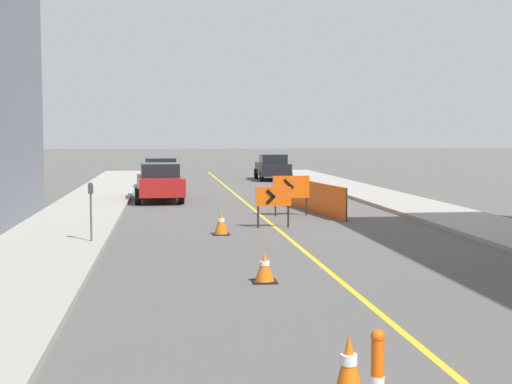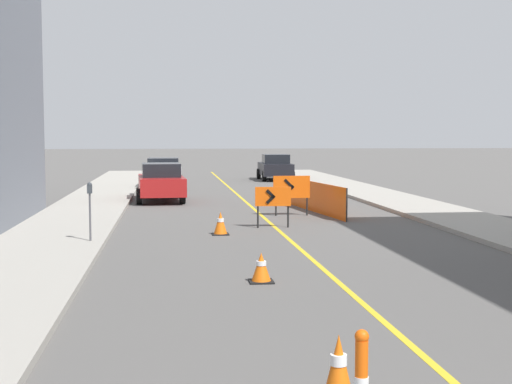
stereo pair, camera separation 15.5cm
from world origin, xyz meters
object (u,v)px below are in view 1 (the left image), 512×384
object	(u,v)px
traffic_cone_second	(349,369)
arrow_barricade_secondary	(291,188)
parked_car_curb_near	(160,182)
parked_car_curb_far	(273,167)
traffic_cone_fourth	(221,223)
parked_car_curb_mid	(162,173)
traffic_cone_third	(265,268)
parking_meter_near_curb	(91,200)
arrow_barricade_primary	(273,198)

from	to	relation	value
traffic_cone_second	arrow_barricade_secondary	world-z (taller)	arrow_barricade_secondary
parked_car_curb_near	parked_car_curb_far	size ratio (longest dim) A/B	1.01
traffic_cone_second	parked_car_curb_far	distance (m)	36.62
parked_car_curb_far	traffic_cone_fourth	bearing A→B (deg)	-100.02
parked_car_curb_near	parked_car_curb_mid	bearing A→B (deg)	86.28
traffic_cone_second	parked_car_curb_mid	size ratio (longest dim) A/B	0.17
traffic_cone_third	parking_meter_near_curb	size ratio (longest dim) A/B	0.39
arrow_barricade_primary	parked_car_curb_near	bearing A→B (deg)	115.26
traffic_cone_second	arrow_barricade_primary	distance (m)	13.95
traffic_cone_second	traffic_cone_fourth	size ratio (longest dim) A/B	1.14
traffic_cone_second	arrow_barricade_primary	world-z (taller)	arrow_barricade_primary
parked_car_curb_near	parking_meter_near_curb	bearing A→B (deg)	-100.97
traffic_cone_second	traffic_cone_third	size ratio (longest dim) A/B	1.29
traffic_cone_third	traffic_cone_fourth	size ratio (longest dim) A/B	0.88
parked_car_curb_mid	parked_car_curb_far	bearing A→B (deg)	44.56
arrow_barricade_secondary	parked_car_curb_near	world-z (taller)	parked_car_curb_near
traffic_cone_fourth	arrow_barricade_primary	world-z (taller)	arrow_barricade_primary
arrow_barricade_primary	parked_car_curb_far	bearing A→B (deg)	85.94
parked_car_curb_far	traffic_cone_second	bearing A→B (deg)	-95.44
traffic_cone_fourth	parked_car_curb_mid	xyz separation A→B (m)	(-1.69, 17.46, 0.49)
arrow_barricade_secondary	parked_car_curb_far	size ratio (longest dim) A/B	0.31
traffic_cone_fourth	traffic_cone_second	bearing A→B (deg)	-88.58
traffic_cone_fourth	parked_car_curb_far	size ratio (longest dim) A/B	0.15
arrow_barricade_primary	arrow_barricade_secondary	xyz separation A→B (m)	(1.09, 3.07, 0.07)
traffic_cone_fourth	parked_car_curb_near	world-z (taller)	parked_car_curb_near
arrow_barricade_secondary	parked_car_curb_mid	xyz separation A→B (m)	(-4.43, 13.07, -0.14)
parking_meter_near_curb	traffic_cone_second	bearing A→B (deg)	-71.52
traffic_cone_third	parked_car_curb_mid	world-z (taller)	parked_car_curb_mid
parked_car_curb_near	arrow_barricade_primary	bearing A→B (deg)	-72.64
parked_car_curb_mid	parking_meter_near_curb	xyz separation A→B (m)	(-1.65, -19.09, 0.35)
traffic_cone_second	parked_car_curb_far	xyz separation A→B (m)	(4.75, 36.30, 0.44)
arrow_barricade_secondary	parked_car_curb_near	distance (m)	7.42
arrow_barricade_secondary	parked_car_curb_far	distance (m)	19.50
parked_car_curb_far	parked_car_curb_near	bearing A→B (deg)	-114.82
parked_car_curb_far	arrow_barricade_primary	bearing A→B (deg)	-96.62
traffic_cone_fourth	parked_car_curb_mid	world-z (taller)	parked_car_curb_mid
traffic_cone_fourth	parking_meter_near_curb	bearing A→B (deg)	-153.97
traffic_cone_fourth	parked_car_curb_far	xyz separation A→B (m)	(5.06, 23.74, 0.49)
parked_car_curb_far	arrow_barricade_secondary	bearing A→B (deg)	-94.82
traffic_cone_third	parked_car_curb_far	world-z (taller)	parked_car_curb_far
arrow_barricade_primary	traffic_cone_third	bearing A→B (deg)	-95.29
traffic_cone_fourth	arrow_barricade_secondary	xyz separation A→B (m)	(2.74, 4.38, 0.63)
arrow_barricade_primary	traffic_cone_second	bearing A→B (deg)	-90.96
traffic_cone_third	parking_meter_near_curb	distance (m)	6.12
traffic_cone_second	parking_meter_near_curb	world-z (taller)	parking_meter_near_curb
parking_meter_near_curb	traffic_cone_fourth	bearing A→B (deg)	26.03
arrow_barricade_secondary	parking_meter_near_curb	distance (m)	8.56
traffic_cone_second	arrow_barricade_primary	size ratio (longest dim) A/B	0.60
traffic_cone_fourth	arrow_barricade_secondary	bearing A→B (deg)	57.98
parked_car_curb_near	parked_car_curb_mid	xyz separation A→B (m)	(0.05, 7.15, 0.00)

